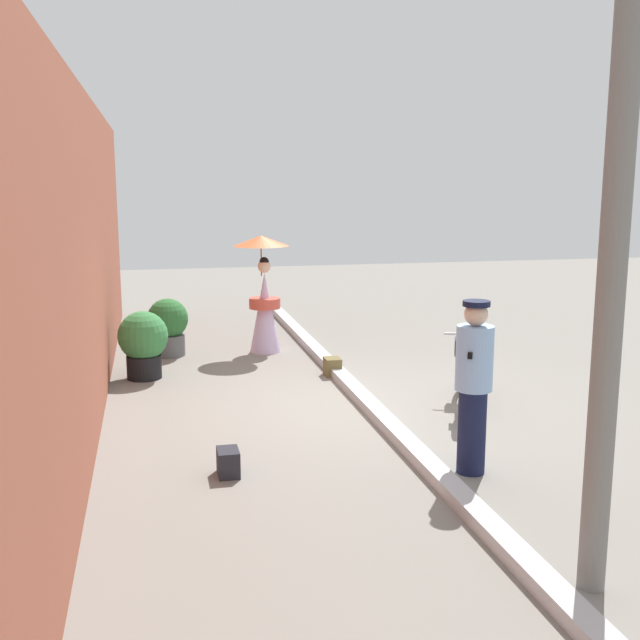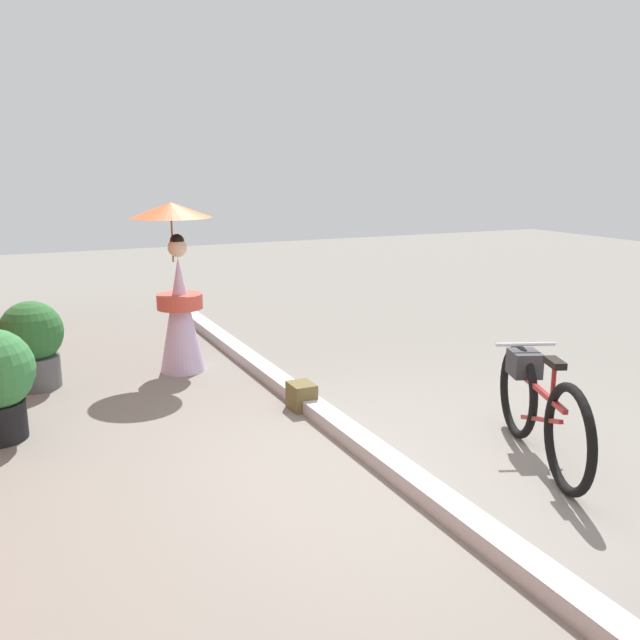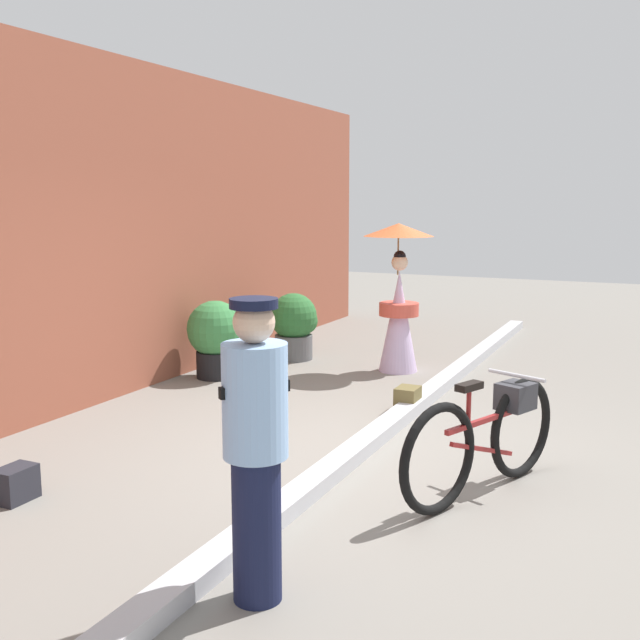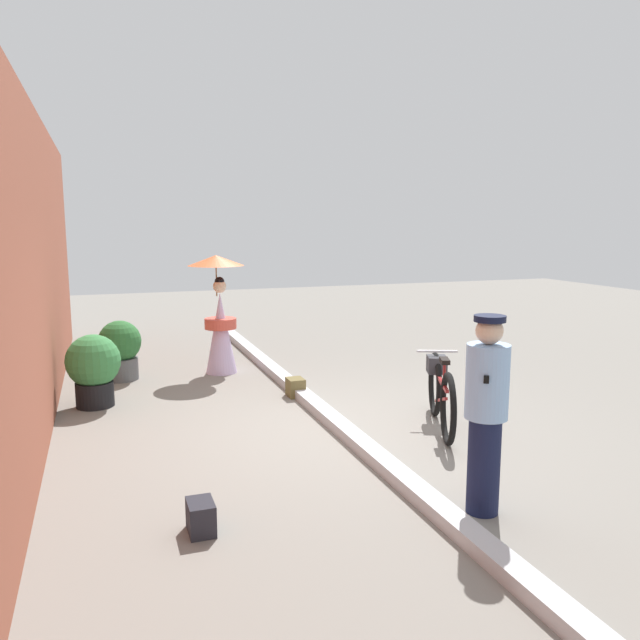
{
  "view_description": "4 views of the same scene",
  "coord_description": "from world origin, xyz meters",
  "px_view_note": "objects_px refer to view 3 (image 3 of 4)",
  "views": [
    {
      "loc": [
        -8.6,
        2.46,
        2.69
      ],
      "look_at": [
        0.45,
        0.45,
        0.98
      ],
      "focal_mm": 43.05,
      "sensor_mm": 36.0,
      "label": 1
    },
    {
      "loc": [
        -4.03,
        2.46,
        2.19
      ],
      "look_at": [
        0.53,
        0.3,
        1.06
      ],
      "focal_mm": 38.33,
      "sensor_mm": 36.0,
      "label": 2
    },
    {
      "loc": [
        -5.49,
        -2.24,
        2.1
      ],
      "look_at": [
        -0.09,
        0.3,
        1.14
      ],
      "focal_mm": 41.78,
      "sensor_mm": 36.0,
      "label": 3
    },
    {
      "loc": [
        -6.37,
        2.46,
        2.33
      ],
      "look_at": [
        0.07,
        0.19,
        1.26
      ],
      "focal_mm": 35.11,
      "sensor_mm": 36.0,
      "label": 4
    }
  ],
  "objects_px": {
    "bicycle_near_officer": "(487,435)",
    "potted_plant_small": "(217,335)",
    "person_with_parasol": "(399,295)",
    "backpack_on_pavement": "(408,399)",
    "person_officer": "(256,444)",
    "backpack_spare": "(16,483)",
    "potted_plant_by_door": "(295,324)"
  },
  "relations": [
    {
      "from": "bicycle_near_officer",
      "to": "potted_plant_by_door",
      "type": "bearing_deg",
      "value": 43.6
    },
    {
      "from": "person_officer",
      "to": "backpack_spare",
      "type": "height_order",
      "value": "person_officer"
    },
    {
      "from": "backpack_on_pavement",
      "to": "person_with_parasol",
      "type": "bearing_deg",
      "value": 22.64
    },
    {
      "from": "potted_plant_small",
      "to": "backpack_spare",
      "type": "height_order",
      "value": "potted_plant_small"
    },
    {
      "from": "person_with_parasol",
      "to": "backpack_on_pavement",
      "type": "relative_size",
      "value": 6.83
    },
    {
      "from": "bicycle_near_officer",
      "to": "backpack_spare",
      "type": "xyz_separation_m",
      "value": [
        -1.57,
        2.96,
        -0.3
      ]
    },
    {
      "from": "person_officer",
      "to": "potted_plant_small",
      "type": "distance_m",
      "value": 5.14
    },
    {
      "from": "bicycle_near_officer",
      "to": "backpack_on_pavement",
      "type": "distance_m",
      "value": 2.15
    },
    {
      "from": "potted_plant_by_door",
      "to": "potted_plant_small",
      "type": "distance_m",
      "value": 1.38
    },
    {
      "from": "person_officer",
      "to": "backpack_on_pavement",
      "type": "bearing_deg",
      "value": 6.36
    },
    {
      "from": "backpack_spare",
      "to": "person_with_parasol",
      "type": "bearing_deg",
      "value": -12.07
    },
    {
      "from": "potted_plant_small",
      "to": "backpack_on_pavement",
      "type": "relative_size",
      "value": 3.47
    },
    {
      "from": "person_officer",
      "to": "potted_plant_small",
      "type": "xyz_separation_m",
      "value": [
        4.19,
        2.96,
        -0.35
      ]
    },
    {
      "from": "person_officer",
      "to": "backpack_spare",
      "type": "xyz_separation_m",
      "value": [
        0.42,
        2.2,
        -0.73
      ]
    },
    {
      "from": "person_officer",
      "to": "backpack_spare",
      "type": "distance_m",
      "value": 2.36
    },
    {
      "from": "person_with_parasol",
      "to": "potted_plant_by_door",
      "type": "distance_m",
      "value": 1.55
    },
    {
      "from": "bicycle_near_officer",
      "to": "person_with_parasol",
      "type": "xyz_separation_m",
      "value": [
        3.46,
        1.89,
        0.52
      ]
    },
    {
      "from": "potted_plant_small",
      "to": "backpack_spare",
      "type": "xyz_separation_m",
      "value": [
        -3.77,
        -0.76,
        -0.38
      ]
    },
    {
      "from": "bicycle_near_officer",
      "to": "potted_plant_small",
      "type": "height_order",
      "value": "potted_plant_small"
    },
    {
      "from": "bicycle_near_officer",
      "to": "backpack_on_pavement",
      "type": "height_order",
      "value": "bicycle_near_officer"
    },
    {
      "from": "bicycle_near_officer",
      "to": "person_officer",
      "type": "xyz_separation_m",
      "value": [
        -1.99,
        0.76,
        0.43
      ]
    },
    {
      "from": "bicycle_near_officer",
      "to": "potted_plant_small",
      "type": "distance_m",
      "value": 4.33
    },
    {
      "from": "person_with_parasol",
      "to": "backpack_on_pavement",
      "type": "xyz_separation_m",
      "value": [
        -1.69,
        -0.71,
        -0.82
      ]
    },
    {
      "from": "potted_plant_by_door",
      "to": "potted_plant_small",
      "type": "bearing_deg",
      "value": 164.8
    },
    {
      "from": "bicycle_near_officer",
      "to": "potted_plant_small",
      "type": "xyz_separation_m",
      "value": [
        2.2,
        3.72,
        0.08
      ]
    },
    {
      "from": "person_officer",
      "to": "person_with_parasol",
      "type": "relative_size",
      "value": 0.88
    },
    {
      "from": "potted_plant_small",
      "to": "backpack_on_pavement",
      "type": "bearing_deg",
      "value": -99.66
    },
    {
      "from": "backpack_on_pavement",
      "to": "potted_plant_by_door",
      "type": "bearing_deg",
      "value": 51.1
    },
    {
      "from": "person_officer",
      "to": "person_with_parasol",
      "type": "height_order",
      "value": "person_with_parasol"
    },
    {
      "from": "person_with_parasol",
      "to": "person_officer",
      "type": "bearing_deg",
      "value": -168.33
    },
    {
      "from": "potted_plant_by_door",
      "to": "backpack_spare",
      "type": "bearing_deg",
      "value": -175.51
    },
    {
      "from": "bicycle_near_officer",
      "to": "person_with_parasol",
      "type": "bearing_deg",
      "value": 28.57
    }
  ]
}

